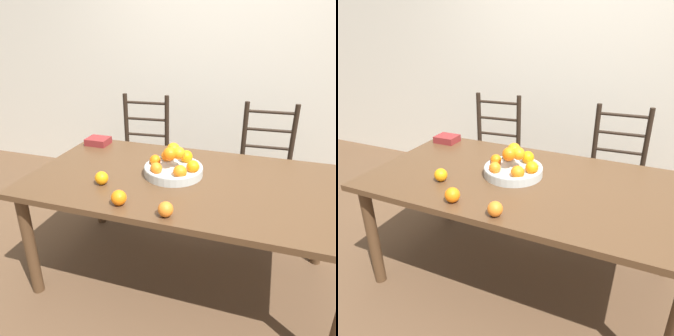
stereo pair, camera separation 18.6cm
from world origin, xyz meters
TOP-DOWN VIEW (x-y plane):
  - ground_plane at (0.00, 0.00)m, footprint 12.00×12.00m
  - wall_back at (0.00, 1.56)m, footprint 8.00×0.06m
  - dining_table at (0.00, 0.00)m, footprint 1.87×1.00m
  - fruit_bowl at (-0.09, 0.03)m, footprint 0.36×0.36m
  - orange_loose_0 at (-0.44, -0.22)m, footprint 0.08×0.08m
  - orange_loose_1 at (0.01, -0.43)m, footprint 0.07×0.07m
  - orange_loose_2 at (-0.25, -0.40)m, footprint 0.08×0.08m
  - chair_left at (-0.62, 0.83)m, footprint 0.46×0.44m
  - chair_right at (0.43, 0.83)m, footprint 0.44×0.42m
  - book_stack at (-0.79, 0.37)m, footprint 0.16×0.14m

SIDE VIEW (x-z plane):
  - ground_plane at x=0.00m, z-range 0.00..0.00m
  - chair_left at x=-0.62m, z-range -0.02..0.99m
  - chair_right at x=0.43m, z-range -0.02..0.99m
  - dining_table at x=0.00m, z-range 0.28..1.01m
  - book_stack at x=-0.79m, z-range 0.73..0.78m
  - orange_loose_1 at x=0.01m, z-range 0.73..0.80m
  - orange_loose_0 at x=-0.44m, z-range 0.73..0.81m
  - orange_loose_2 at x=-0.25m, z-range 0.73..0.81m
  - fruit_bowl at x=-0.09m, z-range 0.69..0.87m
  - wall_back at x=0.00m, z-range 0.00..2.60m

